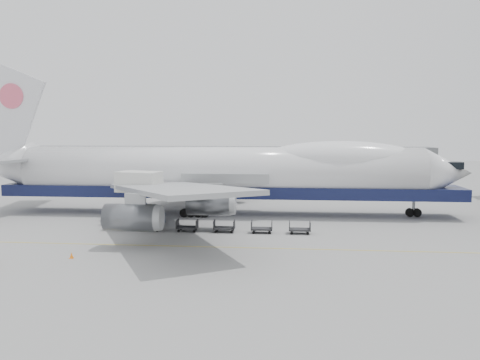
# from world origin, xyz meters

# --- Properties ---
(ground) EXTENTS (260.00, 260.00, 0.00)m
(ground) POSITION_xyz_m (0.00, 0.00, 0.00)
(ground) COLOR gray
(ground) RESTS_ON ground
(apron_line) EXTENTS (60.00, 0.15, 0.01)m
(apron_line) POSITION_xyz_m (0.00, -6.00, 0.01)
(apron_line) COLOR gold
(apron_line) RESTS_ON ground
(hangar) EXTENTS (110.00, 8.00, 7.00)m
(hangar) POSITION_xyz_m (-10.00, 70.00, 3.50)
(hangar) COLOR slate
(hangar) RESTS_ON ground
(airliner) EXTENTS (67.00, 55.30, 19.98)m
(airliner) POSITION_xyz_m (0.64, 12.00, 5.62)
(airliner) COLOR white
(airliner) RESTS_ON ground
(catering_truck) EXTENTS (5.90, 4.59, 6.20)m
(catering_truck) POSITION_xyz_m (-8.82, 4.70, 3.46)
(catering_truck) COLOR #19274D
(catering_truck) RESTS_ON ground
(traffic_cone) EXTENTS (0.35, 0.35, 0.52)m
(traffic_cone) POSITION_xyz_m (-9.99, -11.05, 0.25)
(traffic_cone) COLOR orange
(traffic_cone) RESTS_ON ground
(dolly_0) EXTENTS (2.30, 1.35, 1.30)m
(dolly_0) POSITION_xyz_m (-10.39, 0.63, 0.53)
(dolly_0) COLOR #2D2D30
(dolly_0) RESTS_ON ground
(dolly_1) EXTENTS (2.30, 1.35, 1.30)m
(dolly_1) POSITION_xyz_m (-6.30, 0.63, 0.53)
(dolly_1) COLOR #2D2D30
(dolly_1) RESTS_ON ground
(dolly_2) EXTENTS (2.30, 1.35, 1.30)m
(dolly_2) POSITION_xyz_m (-2.20, 0.63, 0.53)
(dolly_2) COLOR #2D2D30
(dolly_2) RESTS_ON ground
(dolly_3) EXTENTS (2.30, 1.35, 1.30)m
(dolly_3) POSITION_xyz_m (1.89, 0.63, 0.53)
(dolly_3) COLOR #2D2D30
(dolly_3) RESTS_ON ground
(dolly_4) EXTENTS (2.30, 1.35, 1.30)m
(dolly_4) POSITION_xyz_m (5.98, 0.63, 0.53)
(dolly_4) COLOR #2D2D30
(dolly_4) RESTS_ON ground
(dolly_5) EXTENTS (2.30, 1.35, 1.30)m
(dolly_5) POSITION_xyz_m (10.08, 0.63, 0.53)
(dolly_5) COLOR #2D2D30
(dolly_5) RESTS_ON ground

